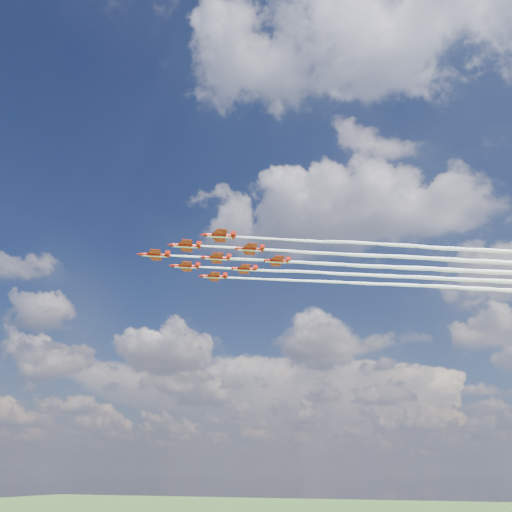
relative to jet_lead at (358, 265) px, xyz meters
The scene contains 9 objects.
jet_lead is the anchor object (origin of this frame).
jet_row2_port 11.92m from the jet_lead, 13.22° to the right, with size 116.25×62.05×2.42m.
jet_row2_starb 11.92m from the jet_lead, 67.82° to the left, with size 116.25×62.05×2.42m.
jet_row3_port 23.83m from the jet_lead, 13.22° to the right, with size 116.25×62.05×2.42m.
jet_row3_centre 18.12m from the jet_lead, 27.30° to the left, with size 116.25×62.05×2.42m.
jet_row3_starb 23.83m from the jet_lead, 67.82° to the left, with size 116.25×62.05×2.42m.
jet_row4_port 28.26m from the jet_lead, 11.39° to the left, with size 116.25×62.05×2.42m.
jet_row4_starb 28.26m from the jet_lead, 43.20° to the left, with size 116.25×62.05×2.42m.
jet_tail 36.23m from the jet_lead, 27.30° to the left, with size 116.25×62.05×2.42m.
Camera 1 is at (49.85, -121.41, 19.57)m, focal length 35.00 mm.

